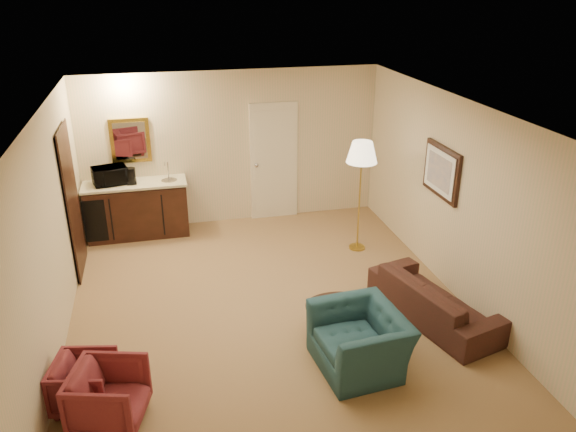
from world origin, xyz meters
The scene contains 12 objects.
ground centered at (0.00, 0.00, 0.00)m, with size 6.00×6.00×0.00m, color #9A754E.
room_walls centered at (-0.10, 0.77, 1.72)m, with size 5.02×6.01×2.61m.
wetbar_cabinet centered at (-1.65, 2.72, 0.46)m, with size 1.64×0.58×0.92m, color #341810.
sofa centered at (1.95, -0.69, 0.36)m, with size 1.83×0.53×0.71m, color black.
teal_armchair centered at (0.72, -1.35, 0.44)m, with size 1.01×0.66×0.88m, color #1E414B.
rose_chair_near centered at (-2.15, -1.30, 0.29)m, with size 0.57×0.53×0.58m, color maroon.
rose_chair_far centered at (-1.90, -1.60, 0.33)m, with size 0.65×0.61×0.67m, color maroon.
coffee_table centered at (0.65, -0.70, 0.21)m, with size 0.73×0.50×0.42m, color black.
floor_lamp centered at (1.70, 1.40, 0.88)m, with size 0.46×0.46×1.75m, color gold.
waste_bin centered at (-1.00, 2.65, 0.16)m, with size 0.26×0.26×0.32m, color black.
microwave centered at (-2.01, 2.75, 1.10)m, with size 0.52×0.29×0.35m, color black.
coffee_maker centered at (-1.68, 2.67, 1.05)m, with size 0.14×0.14×0.27m, color black.
Camera 1 is at (-1.23, -6.10, 3.99)m, focal length 35.00 mm.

